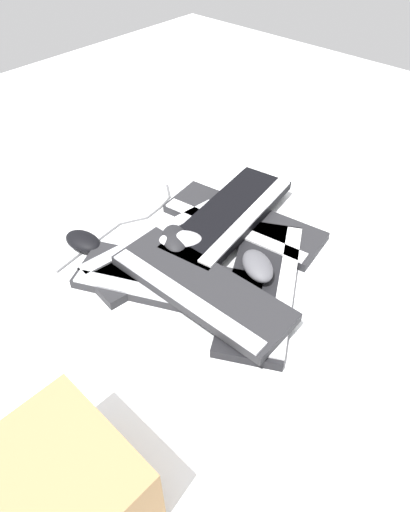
{
  "coord_description": "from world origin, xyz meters",
  "views": [
    {
      "loc": [
        0.47,
        -0.59,
        0.79
      ],
      "look_at": [
        -0.08,
        0.03,
        0.03
      ],
      "focal_mm": 32.0,
      "sensor_mm": 36.0,
      "label": 1
    }
  ],
  "objects_px": {
    "keyboard_0": "(263,285)",
    "keyboard_3": "(168,282)",
    "keyboard_1": "(243,222)",
    "keyboard_2": "(167,248)",
    "mouse_1": "(180,241)",
    "mouse_3": "(258,266)",
    "keyboard_4": "(200,288)",
    "mouse_0": "(83,241)",
    "keyboard_5": "(231,215)",
    "mouse_2": "(175,239)"
  },
  "relations": [
    {
      "from": "keyboard_0",
      "to": "keyboard_3",
      "type": "distance_m",
      "value": 0.23
    },
    {
      "from": "keyboard_0",
      "to": "keyboard_1",
      "type": "bearing_deg",
      "value": 140.25
    },
    {
      "from": "keyboard_2",
      "to": "mouse_1",
      "type": "distance_m",
      "value": 0.05
    },
    {
      "from": "keyboard_1",
      "to": "mouse_3",
      "type": "bearing_deg",
      "value": -42.41
    },
    {
      "from": "keyboard_4",
      "to": "mouse_0",
      "type": "distance_m",
      "value": 0.36
    },
    {
      "from": "keyboard_1",
      "to": "mouse_3",
      "type": "height_order",
      "value": "mouse_3"
    },
    {
      "from": "keyboard_3",
      "to": "mouse_0",
      "type": "distance_m",
      "value": 0.27
    },
    {
      "from": "keyboard_0",
      "to": "keyboard_5",
      "type": "height_order",
      "value": "keyboard_5"
    },
    {
      "from": "keyboard_5",
      "to": "mouse_3",
      "type": "bearing_deg",
      "value": -32.83
    },
    {
      "from": "keyboard_3",
      "to": "mouse_2",
      "type": "relative_size",
      "value": 4.2
    },
    {
      "from": "keyboard_1",
      "to": "keyboard_3",
      "type": "relative_size",
      "value": 0.99
    },
    {
      "from": "mouse_2",
      "to": "keyboard_0",
      "type": "bearing_deg",
      "value": 49.79
    },
    {
      "from": "keyboard_2",
      "to": "keyboard_0",
      "type": "bearing_deg",
      "value": 12.85
    },
    {
      "from": "keyboard_5",
      "to": "keyboard_0",
      "type": "bearing_deg",
      "value": -31.33
    },
    {
      "from": "keyboard_4",
      "to": "mouse_0",
      "type": "xyz_separation_m",
      "value": [
        -0.35,
        -0.07,
        -0.02
      ]
    },
    {
      "from": "keyboard_3",
      "to": "keyboard_2",
      "type": "bearing_deg",
      "value": 136.6
    },
    {
      "from": "mouse_0",
      "to": "mouse_3",
      "type": "xyz_separation_m",
      "value": [
        0.41,
        0.2,
        0.03
      ]
    },
    {
      "from": "keyboard_1",
      "to": "keyboard_4",
      "type": "relative_size",
      "value": 1.03
    },
    {
      "from": "keyboard_1",
      "to": "mouse_2",
      "type": "bearing_deg",
      "value": -105.66
    },
    {
      "from": "keyboard_5",
      "to": "mouse_1",
      "type": "relative_size",
      "value": 4.16
    },
    {
      "from": "mouse_0",
      "to": "mouse_2",
      "type": "distance_m",
      "value": 0.24
    },
    {
      "from": "mouse_1",
      "to": "mouse_2",
      "type": "xyz_separation_m",
      "value": [
        -0.01,
        -0.01,
        0.0
      ]
    },
    {
      "from": "mouse_0",
      "to": "keyboard_5",
      "type": "bearing_deg",
      "value": -133.03
    },
    {
      "from": "keyboard_3",
      "to": "mouse_0",
      "type": "xyz_separation_m",
      "value": [
        -0.26,
        -0.05,
        0.01
      ]
    },
    {
      "from": "keyboard_3",
      "to": "keyboard_5",
      "type": "bearing_deg",
      "value": 96.19
    },
    {
      "from": "keyboard_3",
      "to": "mouse_2",
      "type": "distance_m",
      "value": 0.12
    },
    {
      "from": "keyboard_2",
      "to": "keyboard_3",
      "type": "xyz_separation_m",
      "value": [
        0.09,
        -0.08,
        0.0
      ]
    },
    {
      "from": "keyboard_3",
      "to": "mouse_3",
      "type": "relative_size",
      "value": 4.2
    },
    {
      "from": "keyboard_0",
      "to": "keyboard_3",
      "type": "height_order",
      "value": "same"
    },
    {
      "from": "mouse_1",
      "to": "keyboard_5",
      "type": "bearing_deg",
      "value": 36.33
    },
    {
      "from": "keyboard_1",
      "to": "keyboard_4",
      "type": "xyz_separation_m",
      "value": [
        0.1,
        -0.28,
        0.03
      ]
    },
    {
      "from": "mouse_2",
      "to": "mouse_3",
      "type": "bearing_deg",
      "value": 54.07
    },
    {
      "from": "mouse_1",
      "to": "keyboard_0",
      "type": "bearing_deg",
      "value": -34.31
    },
    {
      "from": "mouse_1",
      "to": "mouse_3",
      "type": "distance_m",
      "value": 0.21
    },
    {
      "from": "keyboard_5",
      "to": "mouse_2",
      "type": "distance_m",
      "value": 0.18
    },
    {
      "from": "mouse_1",
      "to": "keyboard_1",
      "type": "bearing_deg",
      "value": 31.86
    },
    {
      "from": "keyboard_0",
      "to": "keyboard_4",
      "type": "xyz_separation_m",
      "value": [
        -0.09,
        -0.13,
        0.03
      ]
    },
    {
      "from": "mouse_2",
      "to": "keyboard_1",
      "type": "bearing_deg",
      "value": 111.86
    },
    {
      "from": "keyboard_1",
      "to": "mouse_0",
      "type": "distance_m",
      "value": 0.43
    },
    {
      "from": "keyboard_4",
      "to": "mouse_3",
      "type": "relative_size",
      "value": 4.02
    },
    {
      "from": "keyboard_1",
      "to": "mouse_1",
      "type": "bearing_deg",
      "value": -102.44
    },
    {
      "from": "mouse_3",
      "to": "keyboard_4",
      "type": "bearing_deg",
      "value": 99.78
    },
    {
      "from": "mouse_2",
      "to": "mouse_3",
      "type": "distance_m",
      "value": 0.22
    },
    {
      "from": "keyboard_4",
      "to": "mouse_2",
      "type": "height_order",
      "value": "mouse_2"
    },
    {
      "from": "keyboard_1",
      "to": "keyboard_4",
      "type": "height_order",
      "value": "keyboard_4"
    },
    {
      "from": "keyboard_0",
      "to": "keyboard_5",
      "type": "bearing_deg",
      "value": 148.67
    },
    {
      "from": "keyboard_4",
      "to": "mouse_2",
      "type": "bearing_deg",
      "value": 154.0
    },
    {
      "from": "mouse_0",
      "to": "mouse_1",
      "type": "distance_m",
      "value": 0.26
    },
    {
      "from": "keyboard_0",
      "to": "keyboard_3",
      "type": "bearing_deg",
      "value": -140.26
    },
    {
      "from": "keyboard_0",
      "to": "mouse_0",
      "type": "xyz_separation_m",
      "value": [
        -0.44,
        -0.19,
        0.01
      ]
    }
  ]
}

